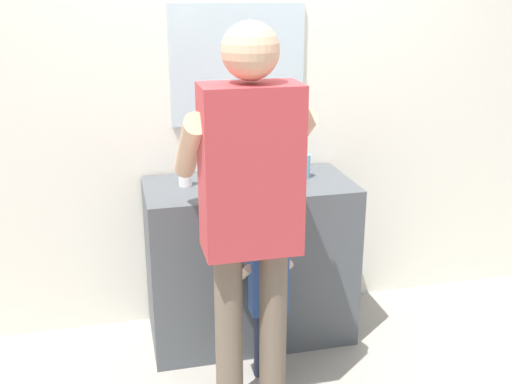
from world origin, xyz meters
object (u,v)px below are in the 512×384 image
(soap_bottle, at_px, (305,166))
(adult_parent, at_px, (250,194))
(toothbrush_cup, at_px, (185,176))
(child_toddler, at_px, (268,291))

(soap_bottle, bearing_deg, adult_parent, -124.39)
(toothbrush_cup, relative_size, adult_parent, 0.12)
(soap_bottle, relative_size, adult_parent, 0.09)
(toothbrush_cup, distance_m, soap_bottle, 0.65)
(toothbrush_cup, bearing_deg, child_toddler, -53.42)
(soap_bottle, height_order, child_toddler, soap_bottle)
(soap_bottle, distance_m, child_toddler, 0.74)
(adult_parent, bearing_deg, child_toddler, 58.37)
(child_toddler, bearing_deg, toothbrush_cup, 126.58)
(child_toddler, bearing_deg, soap_bottle, 54.24)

